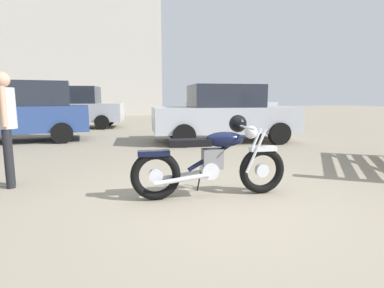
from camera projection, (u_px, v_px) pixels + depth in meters
name	position (u px, v px, depth m)	size (l,w,h in m)	color
ground_plane	(223.00, 205.00, 3.67)	(80.00, 80.00, 0.00)	gray
vintage_motorcycle	(214.00, 160.00, 3.95)	(2.08, 0.73, 1.07)	black
bystander	(5.00, 118.00, 4.27)	(0.30, 0.45, 1.66)	black
red_hatchback_near	(21.00, 111.00, 8.86)	(4.00, 2.02, 1.78)	black
white_estate_far	(224.00, 114.00, 8.88)	(4.36, 2.27, 1.67)	black
pale_sedan_back	(74.00, 107.00, 12.89)	(4.12, 2.30, 1.78)	black
dark_sedan_left	(230.00, 104.00, 16.25)	(4.78, 2.15, 1.74)	black
industrial_building	(56.00, 60.00, 27.10)	(18.77, 15.13, 17.78)	beige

